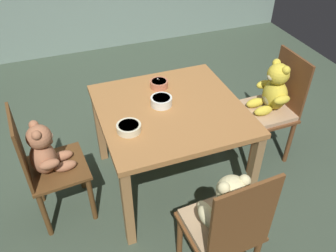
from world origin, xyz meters
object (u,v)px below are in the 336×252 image
teddy_chair_near_front (226,217)px  teddy_chair_near_left (46,157)px  porridge_bowl_cream_near_left (129,128)px  porridge_bowl_terracotta_far_center (159,84)px  dining_table (170,118)px  teddy_chair_near_right (272,98)px  porridge_bowl_white_center (161,101)px

teddy_chair_near_front → teddy_chair_near_left: size_ratio=1.04×
teddy_chair_near_front → porridge_bowl_cream_near_left: bearing=21.3°
teddy_chair_near_front → porridge_bowl_terracotta_far_center: bearing=-4.5°
teddy_chair_near_left → porridge_bowl_cream_near_left: (0.53, -0.12, 0.19)m
dining_table → teddy_chair_near_right: teddy_chair_near_right is taller
porridge_bowl_white_center → porridge_bowl_terracotta_far_center: 0.23m
teddy_chair_near_left → porridge_bowl_cream_near_left: bearing=-17.8°
teddy_chair_near_right → porridge_bowl_white_center: bearing=-2.1°
porridge_bowl_cream_near_left → porridge_bowl_terracotta_far_center: bearing=50.7°
dining_table → porridge_bowl_terracotta_far_center: (0.01, 0.28, 0.12)m
dining_table → teddy_chair_near_left: 0.86m
teddy_chair_near_front → porridge_bowl_white_center: (-0.04, 0.90, 0.17)m
dining_table → porridge_bowl_white_center: size_ratio=6.57×
teddy_chair_near_front → porridge_bowl_terracotta_far_center: teddy_chair_near_front is taller
teddy_chair_near_left → porridge_bowl_terracotta_far_center: (0.87, 0.30, 0.19)m
dining_table → porridge_bowl_terracotta_far_center: 0.30m
dining_table → teddy_chair_near_left: size_ratio=1.08×
teddy_chair_near_front → teddy_chair_near_right: (0.86, 0.88, -0.01)m
teddy_chair_near_front → porridge_bowl_white_center: bearing=-0.9°
teddy_chair_near_front → teddy_chair_near_right: teddy_chair_near_front is taller
porridge_bowl_white_center → teddy_chair_near_right: bearing=-1.2°
porridge_bowl_cream_near_left → dining_table: bearing=23.4°
dining_table → teddy_chair_near_right: bearing=2.3°
porridge_bowl_white_center → dining_table: bearing=-49.0°
teddy_chair_near_right → teddy_chair_near_left: size_ratio=1.01×
porridge_bowl_cream_near_left → porridge_bowl_terracotta_far_center: 0.54m
dining_table → porridge_bowl_cream_near_left: bearing=-156.6°
teddy_chair_near_left → porridge_bowl_white_center: 0.84m
porridge_bowl_terracotta_far_center → porridge_bowl_white_center: bearing=-105.1°
teddy_chair_near_left → teddy_chair_near_front: bearing=-48.8°
porridge_bowl_white_center → teddy_chair_near_front: bearing=-87.2°
porridge_bowl_cream_near_left → teddy_chair_near_front: bearing=-65.0°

